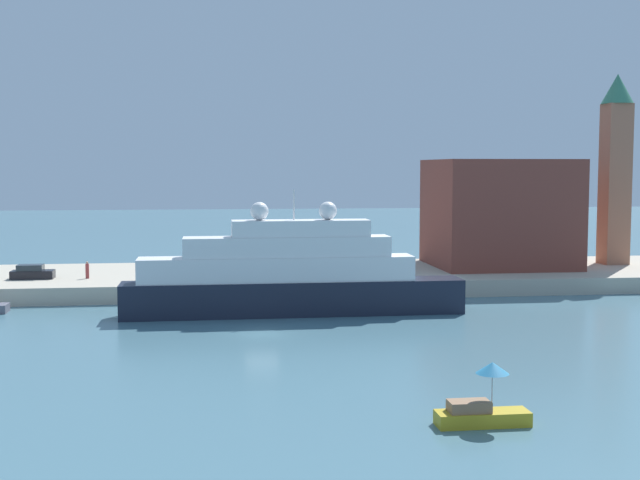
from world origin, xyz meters
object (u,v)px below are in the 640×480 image
object	(u,v)px
large_yacht	(289,276)
person_figure	(87,271)
bell_tower	(615,162)
mooring_bollard	(295,277)
parked_car	(32,273)
harbor_building	(499,213)
small_motorboat	(482,406)

from	to	relation	value
large_yacht	person_figure	bearing A→B (deg)	143.45
large_yacht	bell_tower	bearing A→B (deg)	26.34
person_figure	bell_tower	bearing A→B (deg)	5.35
large_yacht	mooring_bollard	size ratio (longest dim) A/B	35.05
parked_car	person_figure	distance (m)	5.54
harbor_building	parked_car	bearing A→B (deg)	-174.70
small_motorboat	mooring_bollard	bearing A→B (deg)	96.89
person_figure	mooring_bollard	bearing A→B (deg)	-14.09
harbor_building	mooring_bollard	size ratio (longest dim) A/B	17.61
large_yacht	person_figure	distance (m)	23.85
parked_car	mooring_bollard	xyz separation A→B (m)	(26.12, -5.73, -0.19)
parked_car	large_yacht	bearing A→B (deg)	-30.90
parked_car	person_figure	bearing A→B (deg)	-5.81
small_motorboat	mooring_bollard	xyz separation A→B (m)	(-5.09, 42.09, 1.11)
large_yacht	small_motorboat	bearing A→B (deg)	-78.80
parked_car	person_figure	size ratio (longest dim) A/B	2.40
harbor_building	person_figure	distance (m)	45.62
harbor_building	parked_car	distance (m)	51.03
mooring_bollard	harbor_building	bearing A→B (deg)	23.12
parked_car	mooring_bollard	distance (m)	26.74
harbor_building	parked_car	size ratio (longest dim) A/B	3.60
parked_car	harbor_building	bearing A→B (deg)	5.30
small_motorboat	harbor_building	distance (m)	56.35
bell_tower	mooring_bollard	xyz separation A→B (m)	(-38.37, -10.70, -11.42)
bell_tower	mooring_bollard	distance (m)	41.44
parked_car	mooring_bollard	size ratio (longest dim) A/B	4.89
small_motorboat	parked_car	distance (m)	57.11
person_figure	parked_car	bearing A→B (deg)	174.19
large_yacht	mooring_bollard	world-z (taller)	large_yacht
small_motorboat	harbor_building	size ratio (longest dim) A/B	0.31
small_motorboat	parked_car	bearing A→B (deg)	123.13
person_figure	large_yacht	bearing A→B (deg)	-36.55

